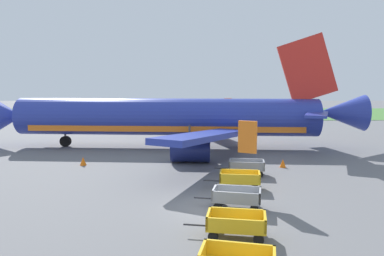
{
  "coord_description": "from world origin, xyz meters",
  "views": [
    {
      "loc": [
        -0.93,
        -18.37,
        6.64
      ],
      "look_at": [
        -0.66,
        11.62,
        2.8
      ],
      "focal_mm": 33.73,
      "sensor_mm": 36.0,
      "label": 1
    }
  ],
  "objects_px": {
    "baggage_cart_far_end": "(246,167)",
    "traffic_cone_near_plane": "(83,161)",
    "airplane": "(176,118)",
    "traffic_cone_mid_apron": "(283,163)",
    "baggage_cart_third_in_row": "(237,197)",
    "baggage_cart_second_in_row": "(236,224)",
    "baggage_cart_fourth_in_row": "(240,179)"
  },
  "relations": [
    {
      "from": "baggage_cart_far_end",
      "to": "traffic_cone_near_plane",
      "type": "height_order",
      "value": "baggage_cart_far_end"
    },
    {
      "from": "airplane",
      "to": "traffic_cone_mid_apron",
      "type": "bearing_deg",
      "value": -44.74
    },
    {
      "from": "airplane",
      "to": "baggage_cart_far_end",
      "type": "relative_size",
      "value": 10.41
    },
    {
      "from": "baggage_cart_third_in_row",
      "to": "traffic_cone_mid_apron",
      "type": "relative_size",
      "value": 5.62
    },
    {
      "from": "traffic_cone_mid_apron",
      "to": "baggage_cart_second_in_row",
      "type": "bearing_deg",
      "value": -112.69
    },
    {
      "from": "traffic_cone_near_plane",
      "to": "traffic_cone_mid_apron",
      "type": "height_order",
      "value": "traffic_cone_near_plane"
    },
    {
      "from": "baggage_cart_third_in_row",
      "to": "baggage_cart_far_end",
      "type": "bearing_deg",
      "value": 76.86
    },
    {
      "from": "baggage_cart_far_end",
      "to": "traffic_cone_mid_apron",
      "type": "xyz_separation_m",
      "value": [
        3.24,
        2.29,
        -0.28
      ]
    },
    {
      "from": "airplane",
      "to": "baggage_cart_far_end",
      "type": "height_order",
      "value": "airplane"
    },
    {
      "from": "airplane",
      "to": "traffic_cone_mid_apron",
      "type": "height_order",
      "value": "airplane"
    },
    {
      "from": "baggage_cart_far_end",
      "to": "airplane",
      "type": "bearing_deg",
      "value": 116.4
    },
    {
      "from": "baggage_cart_fourth_in_row",
      "to": "traffic_cone_mid_apron",
      "type": "height_order",
      "value": "baggage_cart_fourth_in_row"
    },
    {
      "from": "baggage_cart_second_in_row",
      "to": "baggage_cart_far_end",
      "type": "xyz_separation_m",
      "value": [
        2.11,
        10.5,
        0.0
      ]
    },
    {
      "from": "baggage_cart_second_in_row",
      "to": "baggage_cart_far_end",
      "type": "bearing_deg",
      "value": 78.63
    },
    {
      "from": "airplane",
      "to": "traffic_cone_near_plane",
      "type": "height_order",
      "value": "airplane"
    },
    {
      "from": "baggage_cart_third_in_row",
      "to": "baggage_cart_fourth_in_row",
      "type": "xyz_separation_m",
      "value": [
        0.66,
        3.59,
        0.0
      ]
    },
    {
      "from": "airplane",
      "to": "baggage_cart_fourth_in_row",
      "type": "bearing_deg",
      "value": -72.65
    },
    {
      "from": "baggage_cart_second_in_row",
      "to": "traffic_cone_near_plane",
      "type": "relative_size",
      "value": 5.28
    },
    {
      "from": "baggage_cart_fourth_in_row",
      "to": "baggage_cart_third_in_row",
      "type": "bearing_deg",
      "value": -100.45
    },
    {
      "from": "baggage_cart_far_end",
      "to": "baggage_cart_fourth_in_row",
      "type": "bearing_deg",
      "value": -105.98
    },
    {
      "from": "airplane",
      "to": "baggage_cart_third_in_row",
      "type": "distance_m",
      "value": 18.3
    },
    {
      "from": "baggage_cart_far_end",
      "to": "traffic_cone_near_plane",
      "type": "xyz_separation_m",
      "value": [
        -12.61,
        3.12,
        -0.26
      ]
    },
    {
      "from": "baggage_cart_third_in_row",
      "to": "baggage_cart_far_end",
      "type": "xyz_separation_m",
      "value": [
        1.61,
        6.91,
        0.0
      ]
    },
    {
      "from": "baggage_cart_second_in_row",
      "to": "traffic_cone_near_plane",
      "type": "distance_m",
      "value": 17.2
    },
    {
      "from": "airplane",
      "to": "baggage_cart_second_in_row",
      "type": "bearing_deg",
      "value": -81.3
    },
    {
      "from": "baggage_cart_second_in_row",
      "to": "traffic_cone_mid_apron",
      "type": "relative_size",
      "value": 5.62
    },
    {
      "from": "baggage_cart_third_in_row",
      "to": "baggage_cart_fourth_in_row",
      "type": "bearing_deg",
      "value": 79.55
    },
    {
      "from": "baggage_cart_fourth_in_row",
      "to": "baggage_cart_far_end",
      "type": "distance_m",
      "value": 3.46
    },
    {
      "from": "airplane",
      "to": "baggage_cart_fourth_in_row",
      "type": "height_order",
      "value": "airplane"
    },
    {
      "from": "baggage_cart_third_in_row",
      "to": "traffic_cone_near_plane",
      "type": "relative_size",
      "value": 5.29
    },
    {
      "from": "baggage_cart_fourth_in_row",
      "to": "baggage_cart_far_end",
      "type": "height_order",
      "value": "same"
    },
    {
      "from": "airplane",
      "to": "traffic_cone_near_plane",
      "type": "relative_size",
      "value": 54.92
    }
  ]
}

